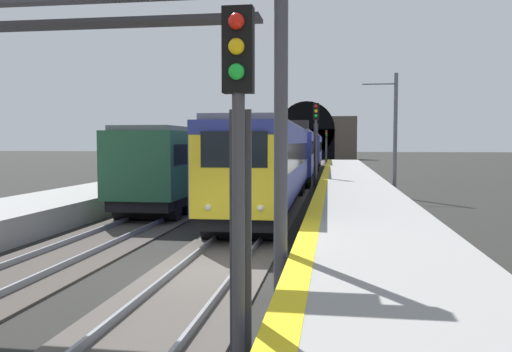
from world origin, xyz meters
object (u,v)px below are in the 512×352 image
railway_signal_mid (316,139)px  train_main_approaching (298,153)px  railway_signal_far (326,143)px  catenary_mast_far (395,134)px  train_adjacent_platform (234,155)px  overhead_signal_gantry (89,60)px  railway_signal_near (239,160)px

railway_signal_mid → train_main_approaching: bearing=-169.3°
railway_signal_far → catenary_mast_far: bearing=5.7°
catenary_mast_far → railway_signal_mid: bearing=58.2°
railway_signal_far → train_adjacent_platform: bearing=-9.2°
catenary_mast_far → overhead_signal_gantry: bearing=157.3°
railway_signal_near → train_adjacent_platform: bearing=-169.1°
train_main_approaching → train_adjacent_platform: 6.57m
train_main_approaching → railway_signal_near: bearing=2.1°
railway_signal_mid → overhead_signal_gantry: bearing=-9.7°
train_adjacent_platform → railway_signal_near: size_ratio=8.18×
railway_signal_mid → overhead_signal_gantry: overhead_signal_gantry is taller
train_adjacent_platform → railway_signal_far: size_ratio=8.03×
railway_signal_far → catenary_mast_far: (-45.26, -4.54, 0.64)m
railway_signal_mid → railway_signal_far: 42.44m
train_main_approaching → railway_signal_mid: railway_signal_mid is taller
train_main_approaching → overhead_signal_gantry: (-32.65, 2.16, 2.61)m
overhead_signal_gantry → railway_signal_far: bearing=-3.5°
catenary_mast_far → railway_signal_near: bearing=169.5°
train_adjacent_platform → railway_signal_mid: bearing=-126.5°
train_main_approaching → railway_signal_far: size_ratio=11.58×
train_main_approaching → train_adjacent_platform: (-4.95, 4.32, -0.09)m
railway_signal_far → overhead_signal_gantry: (-65.58, 3.95, 1.90)m
railway_signal_mid → train_adjacent_platform: bearing=-126.7°
railway_signal_mid → railway_signal_far: bearing=-180.0°
railway_signal_near → railway_signal_mid: size_ratio=0.86×
train_adjacent_platform → overhead_signal_gantry: (-27.70, -2.16, 2.70)m
railway_signal_near → overhead_signal_gantry: overhead_signal_gantry is taller
overhead_signal_gantry → train_main_approaching: bearing=-3.8°
railway_signal_mid → railway_signal_far: railway_signal_mid is taller
railway_signal_far → catenary_mast_far: catenary_mast_far is taller
train_adjacent_platform → train_main_approaching: bearing=-40.9°
train_adjacent_platform → railway_signal_mid: (-4.56, -6.12, 1.19)m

